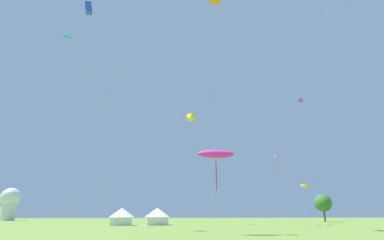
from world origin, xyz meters
The scene contains 11 objects.
kite_pink_diamond centered at (20.17, 48.96, 12.02)m, with size 2.68×2.96×13.39m.
kite_yellow_parafoil centered at (26.37, 50.47, 7.30)m, with size 3.24×3.47×7.83m.
kite_cyan_parafoil centered at (-22.51, 51.25, 36.48)m, with size 2.80×2.00×37.06m.
kite_magenta_parafoil centered at (1.35, 25.40, 8.02)m, with size 4.04×2.34×8.60m.
kite_purple_parafoil centered at (25.75, 47.06, 24.43)m, with size 2.16×3.06×24.92m.
kite_blue_box centered at (-16.27, 38.40, 34.34)m, with size 1.50×1.65×35.48m.
kite_yellow_delta centered at (4.75, 59.50, 23.48)m, with size 3.24×2.78×24.75m.
festival_tent_left centered at (-9.18, 55.11, 1.73)m, with size 4.80×4.80×3.12m.
festival_tent_right centered at (-2.51, 55.11, 1.76)m, with size 4.88×4.88×3.18m.
observatory_dome centered at (-49.21, 109.14, 6.01)m, with size 6.40×6.40×10.80m.
tree_distant_left centered at (45.42, 73.41, 5.10)m, with size 4.75×4.75×7.50m.
Camera 1 is at (-6.74, -4.28, 1.84)m, focal length 27.36 mm.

